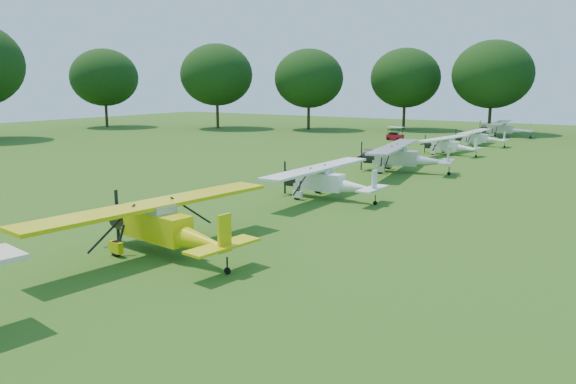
{
  "coord_description": "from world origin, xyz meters",
  "views": [
    {
      "loc": [
        17.1,
        -25.43,
        6.94
      ],
      "look_at": [
        1.62,
        -1.45,
        1.4
      ],
      "focal_mm": 35.0,
      "sensor_mm": 36.0,
      "label": 1
    }
  ],
  "objects_px": {
    "aircraft_3": "(326,179)",
    "golf_cart": "(395,136)",
    "aircraft_5": "(449,144)",
    "aircraft_7": "(504,128)",
    "aircraft_2": "(164,223)",
    "aircraft_6": "(479,137)",
    "aircraft_4": "(403,156)"
  },
  "relations": [
    {
      "from": "aircraft_5",
      "to": "aircraft_7",
      "type": "height_order",
      "value": "aircraft_7"
    },
    {
      "from": "aircraft_3",
      "to": "golf_cart",
      "type": "bearing_deg",
      "value": 106.58
    },
    {
      "from": "aircraft_2",
      "to": "golf_cart",
      "type": "xyz_separation_m",
      "value": [
        -10.32,
        49.67,
        -0.81
      ]
    },
    {
      "from": "aircraft_2",
      "to": "golf_cart",
      "type": "bearing_deg",
      "value": 108.95
    },
    {
      "from": "aircraft_3",
      "to": "golf_cart",
      "type": "relative_size",
      "value": 5.13
    },
    {
      "from": "aircraft_5",
      "to": "aircraft_2",
      "type": "bearing_deg",
      "value": -79.67
    },
    {
      "from": "aircraft_4",
      "to": "golf_cart",
      "type": "height_order",
      "value": "aircraft_4"
    },
    {
      "from": "aircraft_6",
      "to": "aircraft_5",
      "type": "bearing_deg",
      "value": -91.0
    },
    {
      "from": "aircraft_2",
      "to": "golf_cart",
      "type": "distance_m",
      "value": 50.73
    },
    {
      "from": "aircraft_3",
      "to": "aircraft_7",
      "type": "xyz_separation_m",
      "value": [
        0.13,
        47.63,
        0.01
      ]
    },
    {
      "from": "aircraft_6",
      "to": "aircraft_7",
      "type": "distance_m",
      "value": 12.6
    },
    {
      "from": "aircraft_2",
      "to": "aircraft_6",
      "type": "height_order",
      "value": "aircraft_2"
    },
    {
      "from": "aircraft_2",
      "to": "aircraft_6",
      "type": "xyz_separation_m",
      "value": [
        0.1,
        48.67,
        -0.3
      ]
    },
    {
      "from": "aircraft_2",
      "to": "aircraft_7",
      "type": "relative_size",
      "value": 1.11
    },
    {
      "from": "aircraft_5",
      "to": "aircraft_7",
      "type": "xyz_separation_m",
      "value": [
        0.42,
        22.22,
        0.17
      ]
    },
    {
      "from": "aircraft_3",
      "to": "aircraft_5",
      "type": "xyz_separation_m",
      "value": [
        -0.28,
        25.41,
        -0.16
      ]
    },
    {
      "from": "aircraft_2",
      "to": "aircraft_5",
      "type": "height_order",
      "value": "aircraft_2"
    },
    {
      "from": "aircraft_4",
      "to": "aircraft_7",
      "type": "height_order",
      "value": "aircraft_4"
    },
    {
      "from": "aircraft_4",
      "to": "golf_cart",
      "type": "bearing_deg",
      "value": 104.01
    },
    {
      "from": "aircraft_4",
      "to": "golf_cart",
      "type": "xyz_separation_m",
      "value": [
        -10.31,
        23.72,
        -0.79
      ]
    },
    {
      "from": "aircraft_4",
      "to": "aircraft_6",
      "type": "xyz_separation_m",
      "value": [
        0.1,
        22.72,
        -0.29
      ]
    },
    {
      "from": "aircraft_4",
      "to": "aircraft_5",
      "type": "xyz_separation_m",
      "value": [
        -0.32,
        13.1,
        -0.29
      ]
    },
    {
      "from": "aircraft_4",
      "to": "golf_cart",
      "type": "distance_m",
      "value": 25.88
    },
    {
      "from": "aircraft_4",
      "to": "aircraft_3",
      "type": "bearing_deg",
      "value": -99.67
    },
    {
      "from": "aircraft_2",
      "to": "aircraft_7",
      "type": "bearing_deg",
      "value": 97.13
    },
    {
      "from": "aircraft_6",
      "to": "golf_cart",
      "type": "distance_m",
      "value": 10.48
    },
    {
      "from": "aircraft_2",
      "to": "aircraft_4",
      "type": "relative_size",
      "value": 1.01
    },
    {
      "from": "aircraft_3",
      "to": "aircraft_4",
      "type": "distance_m",
      "value": 12.31
    },
    {
      "from": "aircraft_2",
      "to": "aircraft_3",
      "type": "xyz_separation_m",
      "value": [
        -0.04,
        13.63,
        -0.14
      ]
    },
    {
      "from": "aircraft_4",
      "to": "aircraft_5",
      "type": "bearing_deg",
      "value": 81.91
    },
    {
      "from": "aircraft_5",
      "to": "aircraft_6",
      "type": "height_order",
      "value": "aircraft_5"
    },
    {
      "from": "aircraft_6",
      "to": "golf_cart",
      "type": "relative_size",
      "value": 4.44
    }
  ]
}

